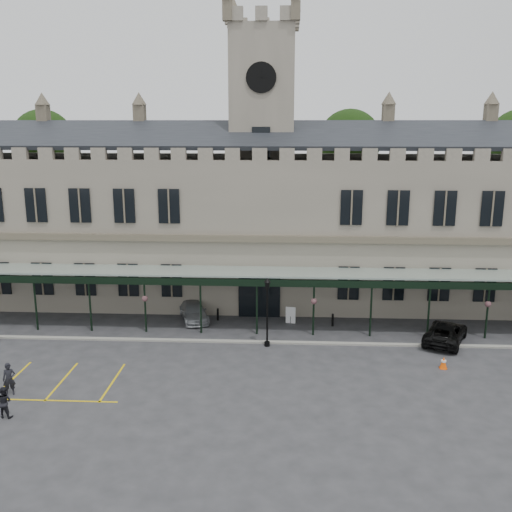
{
  "coord_description": "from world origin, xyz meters",
  "views": [
    {
      "loc": [
        1.94,
        -31.11,
        14.76
      ],
      "look_at": [
        0.0,
        6.0,
        6.0
      ],
      "focal_mm": 40.0,
      "sensor_mm": 36.0,
      "label": 1
    }
  ],
  "objects_px": {
    "sign_board": "(291,315)",
    "car_taxi": "(193,311)",
    "car_van": "(446,333)",
    "clock_tower": "(262,143)",
    "traffic_cone": "(443,363)",
    "station_building": "(262,223)",
    "lamp_post_mid": "(267,306)",
    "person_a": "(9,379)",
    "person_b": "(4,402)"
  },
  "relations": [
    {
      "from": "sign_board",
      "to": "car_taxi",
      "type": "height_order",
      "value": "car_taxi"
    },
    {
      "from": "car_van",
      "to": "car_taxi",
      "type": "bearing_deg",
      "value": 13.88
    },
    {
      "from": "clock_tower",
      "to": "traffic_cone",
      "type": "bearing_deg",
      "value": -50.15
    },
    {
      "from": "station_building",
      "to": "lamp_post_mid",
      "type": "distance_m",
      "value": 11.56
    },
    {
      "from": "car_taxi",
      "to": "car_van",
      "type": "xyz_separation_m",
      "value": [
        18.0,
        -3.72,
        0.05
      ]
    },
    {
      "from": "car_van",
      "to": "traffic_cone",
      "type": "bearing_deg",
      "value": 99.36
    },
    {
      "from": "sign_board",
      "to": "person_a",
      "type": "distance_m",
      "value": 19.92
    },
    {
      "from": "lamp_post_mid",
      "to": "car_taxi",
      "type": "height_order",
      "value": "lamp_post_mid"
    },
    {
      "from": "sign_board",
      "to": "lamp_post_mid",
      "type": "bearing_deg",
      "value": -98.02
    },
    {
      "from": "car_van",
      "to": "person_a",
      "type": "xyz_separation_m",
      "value": [
        -26.2,
        -9.1,
        0.23
      ]
    },
    {
      "from": "clock_tower",
      "to": "person_b",
      "type": "height_order",
      "value": "clock_tower"
    },
    {
      "from": "sign_board",
      "to": "person_a",
      "type": "bearing_deg",
      "value": -130.26
    },
    {
      "from": "lamp_post_mid",
      "to": "car_taxi",
      "type": "relative_size",
      "value": 1.07
    },
    {
      "from": "sign_board",
      "to": "person_b",
      "type": "distance_m",
      "value": 20.87
    },
    {
      "from": "car_taxi",
      "to": "person_b",
      "type": "xyz_separation_m",
      "value": [
        -7.3,
        -15.25,
        0.18
      ]
    },
    {
      "from": "traffic_cone",
      "to": "car_taxi",
      "type": "xyz_separation_m",
      "value": [
        -16.74,
        8.07,
        0.28
      ]
    },
    {
      "from": "station_building",
      "to": "traffic_cone",
      "type": "relative_size",
      "value": 80.26
    },
    {
      "from": "sign_board",
      "to": "station_building",
      "type": "bearing_deg",
      "value": 122.14
    },
    {
      "from": "station_building",
      "to": "person_b",
      "type": "xyz_separation_m",
      "value": [
        -12.3,
        -21.16,
        -5.63
      ]
    },
    {
      "from": "clock_tower",
      "to": "traffic_cone",
      "type": "distance_m",
      "value": 22.31
    },
    {
      "from": "sign_board",
      "to": "person_b",
      "type": "bearing_deg",
      "value": -123.47
    },
    {
      "from": "station_building",
      "to": "traffic_cone",
      "type": "xyz_separation_m",
      "value": [
        11.74,
        -13.98,
        -6.1
      ]
    },
    {
      "from": "sign_board",
      "to": "car_van",
      "type": "distance_m",
      "value": 11.08
    },
    {
      "from": "person_b",
      "to": "person_a",
      "type": "bearing_deg",
      "value": -64.86
    },
    {
      "from": "station_building",
      "to": "car_taxi",
      "type": "relative_size",
      "value": 13.42
    },
    {
      "from": "car_taxi",
      "to": "sign_board",
      "type": "bearing_deg",
      "value": -22.08
    },
    {
      "from": "clock_tower",
      "to": "lamp_post_mid",
      "type": "distance_m",
      "value": 15.1
    },
    {
      "from": "clock_tower",
      "to": "person_b",
      "type": "relative_size",
      "value": 14.87
    },
    {
      "from": "station_building",
      "to": "traffic_cone",
      "type": "bearing_deg",
      "value": -49.98
    },
    {
      "from": "clock_tower",
      "to": "sign_board",
      "type": "bearing_deg",
      "value": -69.49
    },
    {
      "from": "clock_tower",
      "to": "car_van",
      "type": "bearing_deg",
      "value": -36.76
    },
    {
      "from": "lamp_post_mid",
      "to": "car_taxi",
      "type": "bearing_deg",
      "value": 139.04
    },
    {
      "from": "traffic_cone",
      "to": "person_a",
      "type": "bearing_deg",
      "value": -169.21
    },
    {
      "from": "station_building",
      "to": "clock_tower",
      "type": "bearing_deg",
      "value": 90.0
    },
    {
      "from": "sign_board",
      "to": "person_b",
      "type": "height_order",
      "value": "person_b"
    },
    {
      "from": "sign_board",
      "to": "car_taxi",
      "type": "xyz_separation_m",
      "value": [
        -7.41,
        0.46,
        0.03
      ]
    },
    {
      "from": "car_taxi",
      "to": "person_b",
      "type": "distance_m",
      "value": 16.91
    },
    {
      "from": "car_taxi",
      "to": "car_van",
      "type": "distance_m",
      "value": 18.38
    },
    {
      "from": "clock_tower",
      "to": "car_taxi",
      "type": "distance_m",
      "value": 14.71
    },
    {
      "from": "clock_tower",
      "to": "car_taxi",
      "type": "relative_size",
      "value": 5.55
    },
    {
      "from": "traffic_cone",
      "to": "person_a",
      "type": "xyz_separation_m",
      "value": [
        -24.94,
        -4.75,
        0.56
      ]
    },
    {
      "from": "clock_tower",
      "to": "sign_board",
      "type": "xyz_separation_m",
      "value": [
        2.41,
        -6.45,
        -12.49
      ]
    },
    {
      "from": "lamp_post_mid",
      "to": "car_taxi",
      "type": "xyz_separation_m",
      "value": [
        -5.8,
        5.04,
        -2.19
      ]
    },
    {
      "from": "clock_tower",
      "to": "car_taxi",
      "type": "bearing_deg",
      "value": -129.83
    },
    {
      "from": "clock_tower",
      "to": "person_a",
      "type": "height_order",
      "value": "clock_tower"
    },
    {
      "from": "station_building",
      "to": "car_van",
      "type": "height_order",
      "value": "station_building"
    },
    {
      "from": "lamp_post_mid",
      "to": "car_van",
      "type": "xyz_separation_m",
      "value": [
        12.2,
        1.32,
        -2.14
      ]
    },
    {
      "from": "sign_board",
      "to": "person_b",
      "type": "xyz_separation_m",
      "value": [
        -14.71,
        -14.79,
        0.21
      ]
    },
    {
      "from": "person_b",
      "to": "car_van",
      "type": "bearing_deg",
      "value": -150.64
    },
    {
      "from": "sign_board",
      "to": "car_van",
      "type": "height_order",
      "value": "car_van"
    }
  ]
}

